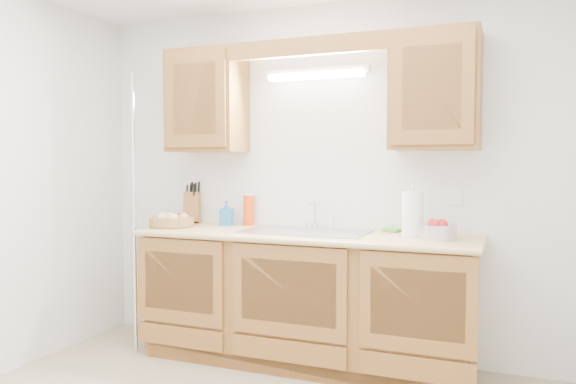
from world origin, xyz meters
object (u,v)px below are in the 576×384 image
at_px(paper_towel, 413,214).
at_px(apple_bowl, 437,230).
at_px(knife_block, 192,207).
at_px(fruit_basket, 172,220).

relative_size(paper_towel, apple_bowl, 1.10).
bearing_deg(paper_towel, knife_block, 173.73).
distance_m(knife_block, paper_towel, 1.75).
bearing_deg(knife_block, fruit_basket, -110.91).
xyz_separation_m(knife_block, apple_bowl, (1.90, -0.24, -0.07)).
relative_size(fruit_basket, apple_bowl, 1.36).
height_order(knife_block, paper_towel, paper_towel).
xyz_separation_m(fruit_basket, knife_block, (0.00, 0.29, 0.07)).
bearing_deg(paper_towel, apple_bowl, -18.43).
bearing_deg(knife_block, paper_towel, -27.15).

